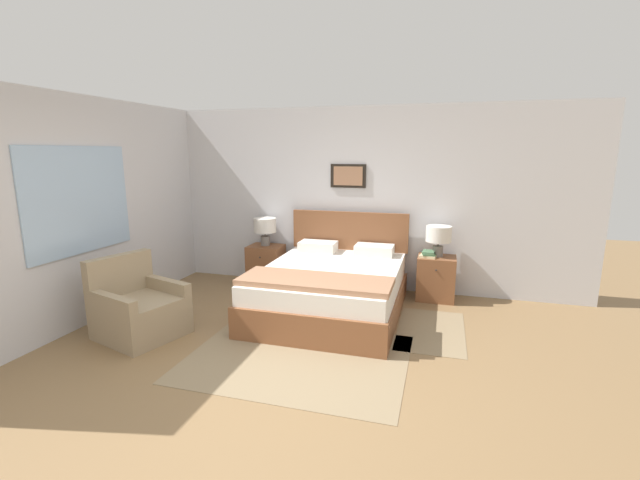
% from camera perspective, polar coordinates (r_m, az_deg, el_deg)
% --- Properties ---
extents(ground_plane, '(16.00, 16.00, 0.00)m').
position_cam_1_polar(ground_plane, '(3.93, -10.08, -18.61)').
color(ground_plane, olive).
extents(wall_back, '(7.10, 0.09, 2.60)m').
position_cam_1_polar(wall_back, '(6.30, 1.74, 5.55)').
color(wall_back, silver).
rests_on(wall_back, ground_plane).
extents(wall_left, '(0.08, 5.41, 2.60)m').
position_cam_1_polar(wall_left, '(6.02, -24.93, 4.23)').
color(wall_left, silver).
rests_on(wall_left, ground_plane).
extents(area_rug_main, '(2.10, 1.61, 0.01)m').
position_cam_1_polar(area_rug_main, '(4.33, -3.04, -15.41)').
color(area_rug_main, '#897556').
rests_on(area_rug_main, ground_plane).
extents(area_rug_bedside, '(0.73, 1.25, 0.01)m').
position_cam_1_polar(area_rug_bedside, '(5.08, 14.58, -11.55)').
color(area_rug_bedside, '#897556').
rests_on(area_rug_bedside, ground_plane).
extents(bed, '(1.69, 2.15, 1.13)m').
position_cam_1_polar(bed, '(5.35, 1.51, -6.39)').
color(bed, brown).
rests_on(bed, ground_plane).
extents(armchair, '(0.97, 0.95, 0.86)m').
position_cam_1_polar(armchair, '(5.11, -23.08, -8.57)').
color(armchair, '#998466').
rests_on(armchair, ground_plane).
extents(nightstand_near_window, '(0.50, 0.44, 0.59)m').
position_cam_1_polar(nightstand_near_window, '(6.52, -7.20, -3.30)').
color(nightstand_near_window, brown).
rests_on(nightstand_near_window, ground_plane).
extents(nightstand_by_door, '(0.50, 0.44, 0.59)m').
position_cam_1_polar(nightstand_by_door, '(6.02, 15.19, -4.91)').
color(nightstand_by_door, brown).
rests_on(nightstand_by_door, ground_plane).
extents(table_lamp_near_window, '(0.33, 0.33, 0.41)m').
position_cam_1_polar(table_lamp_near_window, '(6.42, -7.34, 1.77)').
color(table_lamp_near_window, slate).
rests_on(table_lamp_near_window, nightstand_near_window).
extents(table_lamp_by_door, '(0.33, 0.33, 0.41)m').
position_cam_1_polar(table_lamp_by_door, '(5.90, 15.53, 0.56)').
color(table_lamp_by_door, slate).
rests_on(table_lamp_by_door, nightstand_by_door).
extents(book_thick_bottom, '(0.25, 0.25, 0.03)m').
position_cam_1_polar(book_thick_bottom, '(5.90, 14.25, -2.05)').
color(book_thick_bottom, beige).
rests_on(book_thick_bottom, nightstand_by_door).
extents(book_hardcover_middle, '(0.19, 0.23, 0.02)m').
position_cam_1_polar(book_hardcover_middle, '(5.89, 14.27, -1.79)').
color(book_hardcover_middle, '#4C7551').
rests_on(book_hardcover_middle, book_thick_bottom).
extents(book_novel_upper, '(0.17, 0.21, 0.03)m').
position_cam_1_polar(book_novel_upper, '(5.88, 14.28, -1.55)').
color(book_novel_upper, '#4C7551').
rests_on(book_novel_upper, book_hardcover_middle).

